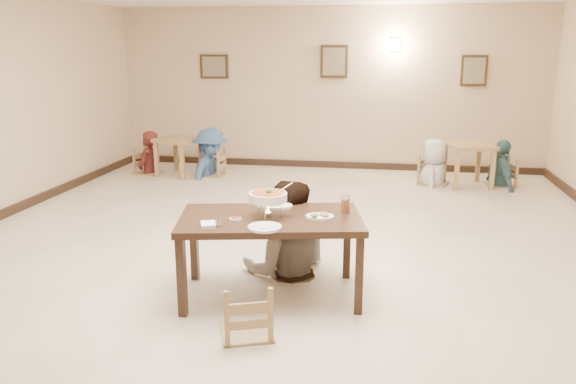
% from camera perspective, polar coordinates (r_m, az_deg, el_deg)
% --- Properties ---
extents(floor, '(10.00, 10.00, 0.00)m').
position_cam_1_polar(floor, '(6.15, -0.81, -6.79)').
color(floor, beige).
rests_on(floor, ground).
extents(wall_back, '(10.00, 0.00, 10.00)m').
position_cam_1_polar(wall_back, '(10.72, 4.12, 10.41)').
color(wall_back, beige).
rests_on(wall_back, floor).
extents(baseboard_back, '(8.00, 0.06, 0.12)m').
position_cam_1_polar(baseboard_back, '(10.88, 3.97, 2.81)').
color(baseboard_back, black).
rests_on(baseboard_back, floor).
extents(picture_a, '(0.55, 0.04, 0.45)m').
position_cam_1_polar(picture_a, '(11.10, -7.52, 12.52)').
color(picture_a, '#342413').
rests_on(picture_a, wall_back).
extents(picture_b, '(0.50, 0.04, 0.60)m').
position_cam_1_polar(picture_b, '(10.65, 4.69, 13.06)').
color(picture_b, '#342413').
rests_on(picture_b, wall_back).
extents(picture_c, '(0.45, 0.04, 0.55)m').
position_cam_1_polar(picture_c, '(10.72, 18.39, 11.61)').
color(picture_c, '#342413').
rests_on(picture_c, wall_back).
extents(wall_sconce, '(0.16, 0.05, 0.22)m').
position_cam_1_polar(wall_sconce, '(10.61, 10.85, 14.48)').
color(wall_sconce, '#FFD88C').
rests_on(wall_sconce, wall_back).
extents(main_table, '(1.77, 1.21, 0.76)m').
position_cam_1_polar(main_table, '(5.05, -1.78, -3.39)').
color(main_table, '#341F13').
rests_on(main_table, floor).
extents(chair_far, '(0.50, 0.50, 1.06)m').
position_cam_1_polar(chair_far, '(5.76, 0.44, -2.77)').
color(chair_far, tan).
rests_on(chair_far, floor).
extents(chair_near, '(0.41, 0.41, 0.86)m').
position_cam_1_polar(chair_near, '(4.46, -4.32, -9.28)').
color(chair_near, tan).
rests_on(chair_near, floor).
extents(main_diner, '(1.05, 0.89, 1.91)m').
position_cam_1_polar(main_diner, '(5.54, -0.13, 1.18)').
color(main_diner, gray).
rests_on(main_diner, floor).
extents(curry_warmer, '(0.38, 0.34, 0.31)m').
position_cam_1_polar(curry_warmer, '(4.98, -2.05, -0.53)').
color(curry_warmer, silver).
rests_on(curry_warmer, main_table).
extents(rice_plate_far, '(0.31, 0.31, 0.07)m').
position_cam_1_polar(rice_plate_far, '(5.33, -1.19, -1.37)').
color(rice_plate_far, white).
rests_on(rice_plate_far, main_table).
extents(rice_plate_near, '(0.28, 0.28, 0.06)m').
position_cam_1_polar(rice_plate_near, '(4.70, -2.38, -3.56)').
color(rice_plate_near, white).
rests_on(rice_plate_near, main_table).
extents(fried_plate, '(0.26, 0.26, 0.06)m').
position_cam_1_polar(fried_plate, '(4.99, 3.23, -2.44)').
color(fried_plate, white).
rests_on(fried_plate, main_table).
extents(chili_dish, '(0.10, 0.10, 0.02)m').
position_cam_1_polar(chili_dish, '(4.95, -5.38, -2.72)').
color(chili_dish, white).
rests_on(chili_dish, main_table).
extents(napkin_cutlery, '(0.20, 0.26, 0.03)m').
position_cam_1_polar(napkin_cutlery, '(4.80, -8.06, -3.29)').
color(napkin_cutlery, white).
rests_on(napkin_cutlery, main_table).
extents(drink_glass, '(0.08, 0.08, 0.16)m').
position_cam_1_polar(drink_glass, '(5.17, 5.85, -1.27)').
color(drink_glass, white).
rests_on(drink_glass, main_table).
extents(bg_table_left, '(0.85, 0.85, 0.68)m').
position_cam_1_polar(bg_table_left, '(10.30, -11.07, 4.69)').
color(bg_table_left, '#A67F52').
rests_on(bg_table_left, floor).
extents(bg_table_right, '(0.85, 0.85, 0.71)m').
position_cam_1_polar(bg_table_right, '(9.74, 17.91, 3.87)').
color(bg_table_right, '#A67F52').
rests_on(bg_table_right, floor).
extents(bg_chair_ll, '(0.42, 0.42, 0.90)m').
position_cam_1_polar(bg_chair_ll, '(10.55, -14.01, 4.22)').
color(bg_chair_ll, tan).
rests_on(bg_chair_ll, floor).
extents(bg_chair_lr, '(0.44, 0.44, 0.93)m').
position_cam_1_polar(bg_chair_lr, '(10.14, -7.88, 4.19)').
color(bg_chair_lr, tan).
rests_on(bg_chair_lr, floor).
extents(bg_chair_rl, '(0.46, 0.46, 0.97)m').
position_cam_1_polar(bg_chair_rl, '(9.73, 14.66, 3.56)').
color(bg_chair_rl, tan).
rests_on(bg_chair_rl, floor).
extents(bg_chair_rr, '(0.42, 0.42, 0.90)m').
position_cam_1_polar(bg_chair_rr, '(9.92, 20.91, 3.07)').
color(bg_chair_rr, tan).
rests_on(bg_chair_rr, floor).
extents(bg_diner_a, '(0.43, 0.61, 1.57)m').
position_cam_1_polar(bg_diner_a, '(10.50, -14.12, 6.01)').
color(bg_diner_a, '#511C19').
rests_on(bg_diner_a, floor).
extents(bg_diner_b, '(0.80, 1.20, 1.73)m').
position_cam_1_polar(bg_diner_b, '(10.08, -7.95, 6.43)').
color(bg_diner_b, '#3B669A').
rests_on(bg_diner_b, floor).
extents(bg_diner_c, '(0.61, 0.83, 1.54)m').
position_cam_1_polar(bg_diner_c, '(9.69, 14.77, 5.23)').
color(bg_diner_c, silver).
rests_on(bg_diner_c, floor).
extents(bg_diner_d, '(0.59, 0.98, 1.57)m').
position_cam_1_polar(bg_diner_d, '(9.87, 21.09, 4.98)').
color(bg_diner_d, slate).
rests_on(bg_diner_d, floor).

